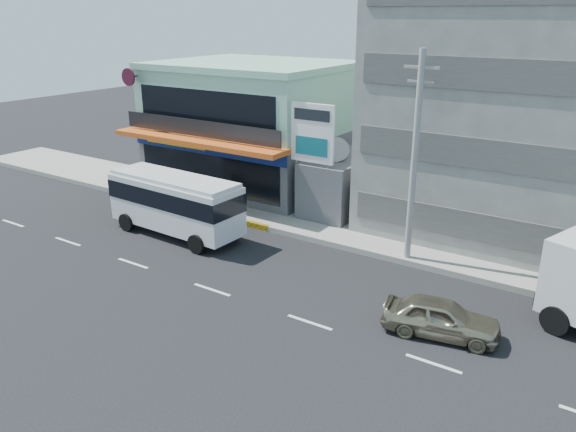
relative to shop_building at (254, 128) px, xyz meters
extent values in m
plane|color=black|center=(8.00, -13.95, -4.00)|extent=(120.00, 120.00, 0.00)
cube|color=gray|center=(13.00, -4.45, -3.85)|extent=(70.00, 5.00, 0.30)
cube|color=#404045|center=(0.00, 0.05, -2.00)|extent=(12.00, 10.00, 4.00)
cube|color=#83BA9E|center=(0.00, 0.05, 2.00)|extent=(12.00, 10.00, 4.00)
cube|color=#C44F17|center=(0.00, -5.75, 0.15)|extent=(12.40, 1.80, 0.30)
cube|color=navy|center=(0.00, -5.00, -0.40)|extent=(12.00, 0.12, 0.80)
cube|color=black|center=(0.00, -4.97, -1.90)|extent=(11.00, 0.06, 2.60)
cube|color=gray|center=(18.00, 1.05, 3.00)|extent=(16.00, 12.00, 14.00)
cube|color=#404045|center=(8.00, -1.95, -2.25)|extent=(3.00, 6.00, 3.50)
cylinder|color=slate|center=(8.00, -2.95, -0.42)|extent=(1.50, 1.50, 0.15)
cylinder|color=gray|center=(6.50, -4.75, -0.75)|extent=(0.16, 0.16, 6.50)
cylinder|color=gray|center=(8.50, -4.75, -0.75)|extent=(0.16, 0.16, 6.50)
cube|color=white|center=(7.50, -4.75, 1.30)|extent=(2.60, 0.18, 3.20)
cylinder|color=#999993|center=(14.00, -6.55, 1.00)|extent=(0.30, 0.30, 10.00)
cube|color=#999993|center=(14.00, -6.55, 5.20)|extent=(1.60, 0.12, 0.12)
cube|color=#999993|center=(14.00, -6.55, 4.60)|extent=(1.20, 0.10, 0.10)
cube|color=silver|center=(2.13, -9.98, -2.21)|extent=(7.90, 2.76, 2.57)
cube|color=black|center=(2.13, -9.98, -1.71)|extent=(7.96, 2.82, 0.95)
cube|color=silver|center=(2.13, -9.98, -0.82)|extent=(7.67, 2.53, 0.22)
cylinder|color=black|center=(-0.59, -11.10, -3.49)|extent=(1.02, 0.35, 1.00)
cylinder|color=black|center=(-0.50, -8.65, -3.49)|extent=(1.02, 0.35, 1.00)
cylinder|color=black|center=(4.76, -11.31, -3.49)|extent=(1.02, 0.35, 1.00)
cylinder|color=black|center=(4.86, -8.86, -3.49)|extent=(1.02, 0.35, 1.00)
imported|color=tan|center=(17.54, -12.01, -3.26)|extent=(4.55, 2.52, 1.47)
cylinder|color=black|center=(21.11, -9.55, -3.43)|extent=(1.18, 0.68, 1.13)
imported|color=#5D0D16|center=(4.00, -9.70, -3.56)|extent=(1.78, 1.14, 0.88)
imported|color=#66594C|center=(4.00, -9.70, -2.65)|extent=(0.57, 0.69, 1.62)
camera|label=1|loc=(22.86, -30.45, 7.39)|focal=35.00mm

